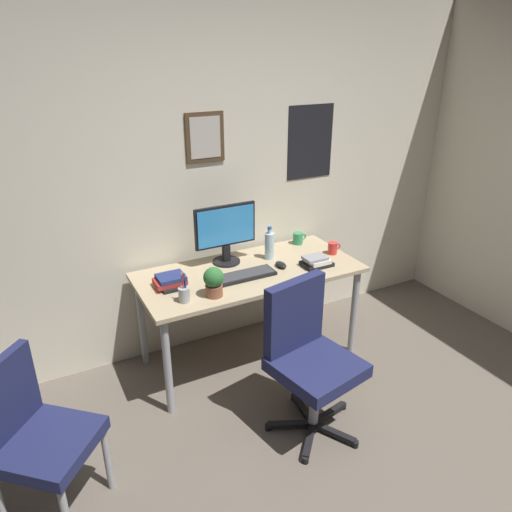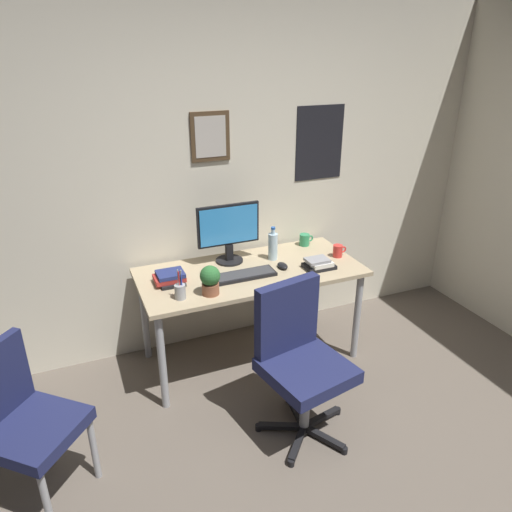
# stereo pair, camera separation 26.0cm
# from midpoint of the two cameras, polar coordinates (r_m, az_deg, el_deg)

# --- Properties ---
(wall_back) EXTENTS (4.40, 0.10, 2.60)m
(wall_back) POSITION_cam_midpoint_polar(r_m,az_deg,el_deg) (3.55, -6.69, 9.23)
(wall_back) COLOR beige
(wall_back) RESTS_ON ground_plane
(desk) EXTENTS (1.57, 0.72, 0.73)m
(desk) POSITION_cam_midpoint_polar(r_m,az_deg,el_deg) (3.41, -2.96, -2.93)
(desk) COLOR tan
(desk) RESTS_ON ground_plane
(office_chair) EXTENTS (0.58, 0.57, 0.95)m
(office_chair) POSITION_cam_midpoint_polar(r_m,az_deg,el_deg) (2.89, 3.56, -11.36)
(office_chair) COLOR #1E234C
(office_chair) RESTS_ON ground_plane
(side_chair) EXTENTS (0.59, 0.59, 0.88)m
(side_chair) POSITION_cam_midpoint_polar(r_m,az_deg,el_deg) (2.70, -27.67, -18.13)
(side_chair) COLOR #1E234C
(side_chair) RESTS_ON ground_plane
(monitor) EXTENTS (0.46, 0.20, 0.43)m
(monitor) POSITION_cam_midpoint_polar(r_m,az_deg,el_deg) (3.42, -5.83, 2.87)
(monitor) COLOR black
(monitor) RESTS_ON desk
(keyboard) EXTENTS (0.43, 0.15, 0.03)m
(keyboard) POSITION_cam_midpoint_polar(r_m,az_deg,el_deg) (3.28, -3.62, -2.36)
(keyboard) COLOR black
(keyboard) RESTS_ON desk
(computer_mouse) EXTENTS (0.06, 0.11, 0.04)m
(computer_mouse) POSITION_cam_midpoint_polar(r_m,az_deg,el_deg) (3.42, 0.80, -1.09)
(computer_mouse) COLOR black
(computer_mouse) RESTS_ON desk
(water_bottle) EXTENTS (0.07, 0.07, 0.25)m
(water_bottle) POSITION_cam_midpoint_polar(r_m,az_deg,el_deg) (3.52, -0.50, 1.24)
(water_bottle) COLOR silver
(water_bottle) RESTS_ON desk
(coffee_mug_near) EXTENTS (0.12, 0.08, 0.09)m
(coffee_mug_near) POSITION_cam_midpoint_polar(r_m,az_deg,el_deg) (3.82, 3.10, 2.09)
(coffee_mug_near) COLOR #2D8C59
(coffee_mug_near) RESTS_ON desk
(coffee_mug_far) EXTENTS (0.11, 0.07, 0.09)m
(coffee_mug_far) POSITION_cam_midpoint_polar(r_m,az_deg,el_deg) (3.65, 7.13, 0.91)
(coffee_mug_far) COLOR red
(coffee_mug_far) RESTS_ON desk
(potted_plant) EXTENTS (0.13, 0.13, 0.20)m
(potted_plant) POSITION_cam_midpoint_polar(r_m,az_deg,el_deg) (3.02, -7.54, -3.01)
(potted_plant) COLOR brown
(potted_plant) RESTS_ON desk
(pen_cup) EXTENTS (0.07, 0.07, 0.20)m
(pen_cup) POSITION_cam_midpoint_polar(r_m,az_deg,el_deg) (3.01, -11.03, -4.50)
(pen_cup) COLOR #9EA0A5
(pen_cup) RESTS_ON desk
(book_stack_left) EXTENTS (0.21, 0.16, 0.08)m
(book_stack_left) POSITION_cam_midpoint_polar(r_m,az_deg,el_deg) (3.44, 5.07, -0.67)
(book_stack_left) COLOR black
(book_stack_left) RESTS_ON desk
(book_stack_right) EXTENTS (0.20, 0.17, 0.08)m
(book_stack_right) POSITION_cam_midpoint_polar(r_m,az_deg,el_deg) (3.21, -12.41, -2.99)
(book_stack_right) COLOR black
(book_stack_right) RESTS_ON desk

